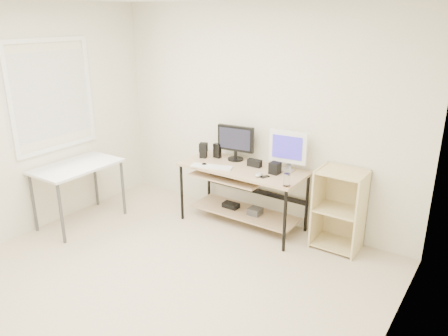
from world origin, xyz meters
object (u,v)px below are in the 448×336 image
black_monitor (236,141)px  white_imac (288,148)px  desk (241,183)px  side_table (77,171)px  shelf_unit (340,208)px  audio_controller (217,151)px

black_monitor → white_imac: (0.70, -0.00, 0.03)m
desk → side_table: (-1.65, -1.06, 0.13)m
desk → side_table: bearing=-147.3°
side_table → shelf_unit: size_ratio=1.11×
shelf_unit → white_imac: white_imac is taller
desk → side_table: 1.97m
side_table → white_imac: 2.51m
shelf_unit → black_monitor: (-1.37, 0.01, 0.54)m
black_monitor → audio_controller: 0.29m
black_monitor → white_imac: size_ratio=1.00×
desk → shelf_unit: bearing=7.8°
white_imac → shelf_unit: bearing=-6.7°
side_table → white_imac: size_ratio=2.12×
audio_controller → side_table: bearing=-133.9°
side_table → black_monitor: black_monitor is taller
black_monitor → white_imac: bearing=-7.1°
desk → shelf_unit: (1.18, 0.16, -0.09)m
shelf_unit → white_imac: (-0.67, 0.01, 0.57)m
audio_controller → shelf_unit: bearing=3.6°
desk → white_imac: white_imac is taller
black_monitor → audio_controller: bearing=-174.1°
black_monitor → shelf_unit: bearing=-7.4°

